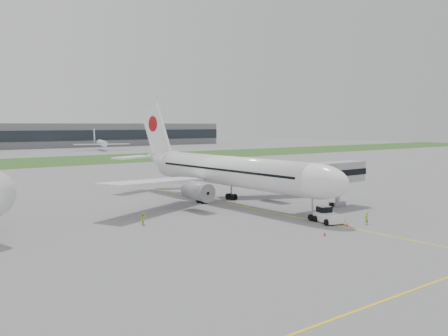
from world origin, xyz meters
TOP-DOWN VIEW (x-y plane):
  - ground at (0.00, 0.00)m, footprint 600.00×600.00m
  - apron_markings at (0.00, -5.00)m, footprint 70.00×70.00m
  - grass_strip at (0.00, 120.00)m, footprint 600.00×50.00m
  - airliner at (0.00, 4.87)m, footprint 48.13×53.95m
  - pushback_tug at (0.59, -17.21)m, footprint 3.72×4.64m
  - jet_bridge at (8.13, -9.99)m, footprint 16.35×4.83m
  - safety_cone_left at (-6.08, -22.51)m, footprint 0.36×0.36m
  - safety_cone_right at (0.50, -20.64)m, footprint 0.37×0.37m
  - ground_crew_near at (3.63, -21.39)m, footprint 0.62×0.42m
  - ground_crew_far at (-19.98, -3.17)m, footprint 0.80×0.92m
  - distant_aircraft_right at (57.07, 181.36)m, footprint 34.70×32.58m

SIDE VIEW (x-z plane):
  - ground at x=0.00m, z-range 0.00..0.00m
  - apron_markings at x=0.00m, z-range -0.02..0.02m
  - distant_aircraft_right at x=57.07m, z-range -5.41..5.41m
  - grass_strip at x=0.00m, z-range 0.00..0.02m
  - safety_cone_left at x=-6.08m, z-range 0.00..0.50m
  - safety_cone_right at x=0.50m, z-range 0.00..0.50m
  - ground_crew_far at x=-19.98m, z-range 0.00..1.61m
  - ground_crew_near at x=3.63m, z-range 0.00..1.67m
  - pushback_tug at x=0.59m, z-range -0.08..2.04m
  - jet_bridge at x=8.13m, z-range 1.82..9.38m
  - airliner at x=0.00m, z-range -3.28..14.60m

